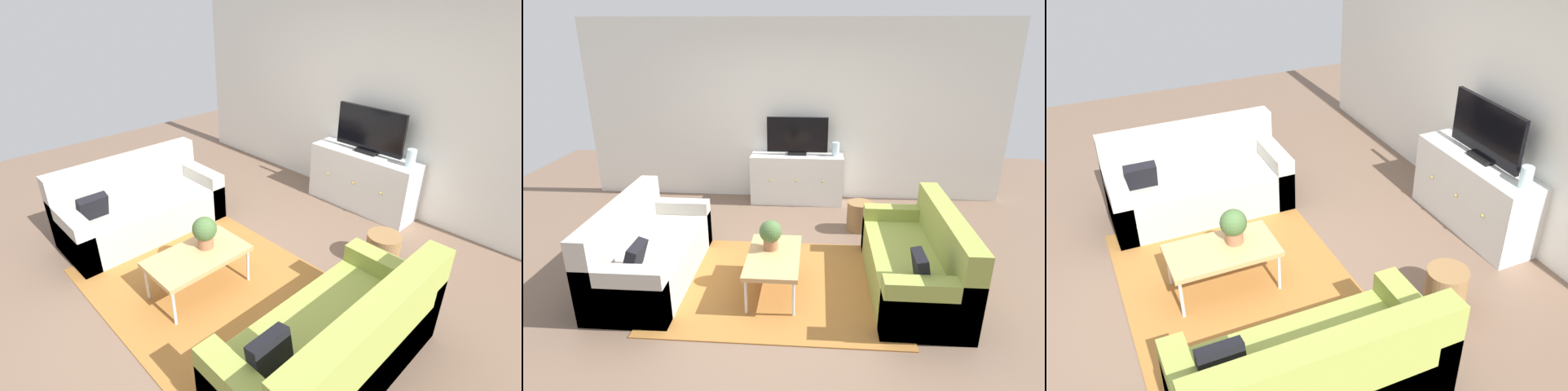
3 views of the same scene
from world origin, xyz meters
TOP-DOWN VIEW (x-y plane):
  - ground_plane at (0.00, 0.00)m, footprint 10.00×10.00m
  - wall_back at (0.00, 2.55)m, footprint 6.40×0.12m
  - area_rug at (0.00, -0.15)m, footprint 2.50×1.90m
  - couch_left_side at (-1.44, -0.10)m, footprint 0.83×1.79m
  - couch_right_side at (1.44, -0.10)m, footprint 0.83×1.79m
  - coffee_table at (-0.05, -0.26)m, footprint 0.53×0.92m
  - potted_plant at (-0.09, -0.13)m, footprint 0.23×0.23m
  - tv_console at (0.07, 2.27)m, footprint 1.39×0.47m
  - flat_screen_tv at (0.07, 2.29)m, footprint 0.91×0.16m
  - glass_vase at (0.64, 2.27)m, footprint 0.11×0.11m
  - wicker_basket at (0.96, 1.30)m, footprint 0.34×0.34m

SIDE VIEW (x-z plane):
  - ground_plane at x=0.00m, z-range 0.00..0.00m
  - area_rug at x=0.00m, z-range 0.00..0.01m
  - wicker_basket at x=0.96m, z-range 0.00..0.39m
  - couch_left_side at x=-1.44m, z-range -0.14..0.72m
  - couch_right_side at x=1.44m, z-range -0.14..0.72m
  - tv_console at x=0.07m, z-range 0.00..0.75m
  - coffee_table at x=-0.05m, z-range 0.17..0.59m
  - potted_plant at x=-0.09m, z-range 0.43..0.74m
  - glass_vase at x=0.64m, z-range 0.75..0.96m
  - flat_screen_tv at x=0.07m, z-range 0.75..1.32m
  - wall_back at x=0.00m, z-range 0.00..2.70m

